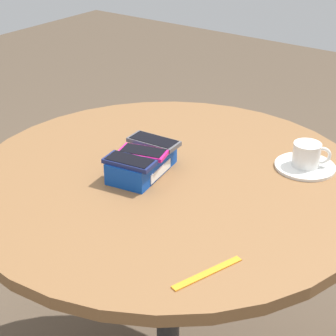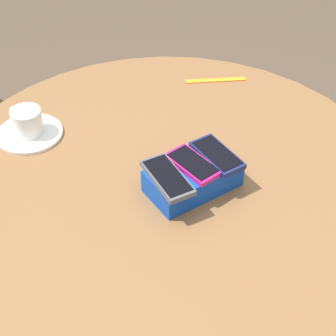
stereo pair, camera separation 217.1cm
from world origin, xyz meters
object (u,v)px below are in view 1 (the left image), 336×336
object	(u,v)px
phone_box	(142,163)
lanyard_strap	(207,273)
phone_navy	(130,161)
round_table	(168,207)
saucer	(305,166)
phone_gray	(154,141)
coffee_cup	(307,154)
phone_magenta	(143,152)

from	to	relation	value
phone_box	lanyard_strap	world-z (taller)	phone_box
phone_navy	lanyard_strap	world-z (taller)	phone_navy
round_table	lanyard_strap	distance (m)	0.43
phone_box	round_table	bearing A→B (deg)	-62.70
saucer	lanyard_strap	world-z (taller)	saucer
phone_navy	lanyard_strap	distance (m)	0.41
phone_box	phone_gray	world-z (taller)	phone_gray
phone_navy	lanyard_strap	xyz separation A→B (m)	(-0.19, -0.35, -0.06)
phone_box	coffee_cup	xyz separation A→B (m)	(0.28, -0.34, 0.01)
phone_navy	phone_magenta	bearing A→B (deg)	5.30
phone_gray	phone_navy	bearing A→B (deg)	-170.12
phone_navy	phone_box	bearing A→B (deg)	10.32
lanyard_strap	saucer	bearing A→B (deg)	3.29
saucer	coffee_cup	xyz separation A→B (m)	(0.00, -0.00, 0.04)
phone_box	coffee_cup	bearing A→B (deg)	-50.09
saucer	lanyard_strap	bearing A→B (deg)	-176.71
round_table	saucer	size ratio (longest dim) A/B	6.54
phone_navy	phone_magenta	xyz separation A→B (m)	(0.06, 0.01, -0.00)
phone_gray	lanyard_strap	size ratio (longest dim) A/B	0.85
round_table	lanyard_strap	bearing A→B (deg)	-132.99
phone_box	phone_magenta	bearing A→B (deg)	-104.88
phone_navy	coffee_cup	bearing A→B (deg)	-43.34
phone_gray	saucer	size ratio (longest dim) A/B	0.89
round_table	lanyard_strap	xyz separation A→B (m)	(-0.28, -0.30, 0.10)
phone_navy	phone_magenta	size ratio (longest dim) A/B	1.01
phone_box	phone_navy	xyz separation A→B (m)	(-0.06, -0.01, 0.04)
saucer	phone_gray	bearing A→B (deg)	121.89
phone_navy	coffee_cup	xyz separation A→B (m)	(0.35, -0.33, -0.02)
saucer	lanyard_strap	distance (m)	0.53
phone_magenta	coffee_cup	distance (m)	0.44
phone_box	lanyard_strap	bearing A→B (deg)	-124.59
round_table	phone_box	distance (m)	0.15
saucer	phone_navy	bearing A→B (deg)	136.75
round_table	lanyard_strap	world-z (taller)	lanyard_strap
phone_box	coffee_cup	distance (m)	0.44
phone_magenta	saucer	bearing A→B (deg)	-49.38
phone_magenta	coffee_cup	bearing A→B (deg)	-49.45
lanyard_strap	phone_magenta	bearing A→B (deg)	55.15
phone_magenta	coffee_cup	xyz separation A→B (m)	(0.28, -0.33, -0.02)
phone_box	saucer	xyz separation A→B (m)	(0.28, -0.34, -0.02)
round_table	phone_gray	distance (m)	0.18
phone_box	coffee_cup	world-z (taller)	coffee_cup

